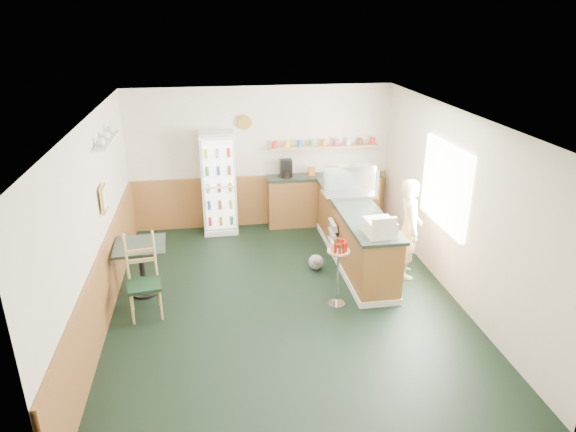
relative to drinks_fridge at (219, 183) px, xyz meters
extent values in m
plane|color=black|center=(0.83, -2.74, -0.96)|extent=(6.00, 6.00, 0.00)
cube|color=beige|center=(0.83, 0.27, 0.39)|extent=(5.00, 0.02, 2.70)
cube|color=beige|center=(-1.68, -2.74, 0.39)|extent=(0.02, 6.00, 2.70)
cube|color=beige|center=(3.34, -2.74, 0.39)|extent=(0.02, 6.00, 2.70)
cube|color=silver|center=(0.83, -2.74, 1.75)|extent=(5.00, 6.00, 0.02)
cube|color=olive|center=(0.83, 0.23, -0.46)|extent=(4.98, 0.05, 1.00)
cube|color=olive|center=(-1.64, -2.74, -0.46)|extent=(0.05, 5.98, 1.00)
cube|color=white|center=(3.29, -2.44, 0.59)|extent=(0.06, 1.45, 1.25)
cube|color=gold|center=(-1.62, -2.24, 0.59)|extent=(0.03, 0.32, 0.38)
cube|color=white|center=(-1.57, -1.74, 1.29)|extent=(0.18, 1.20, 0.03)
cylinder|color=olive|center=(0.53, 0.20, 1.09)|extent=(0.26, 0.04, 0.26)
cube|color=olive|center=(2.18, -1.67, -0.49)|extent=(0.60, 2.95, 0.95)
cube|color=white|center=(2.18, -1.67, -0.91)|extent=(0.64, 2.97, 0.10)
cube|color=#26352A|center=(2.18, -1.67, 0.02)|extent=(0.68, 3.01, 0.05)
cube|color=olive|center=(2.03, 0.06, -0.49)|extent=(2.20, 0.38, 0.95)
cube|color=#26352A|center=(2.03, 0.06, 0.02)|extent=(2.24, 0.42, 0.05)
cube|color=tan|center=(2.03, 0.14, 0.59)|extent=(2.10, 0.22, 0.04)
cube|color=black|center=(1.28, 0.06, 0.22)|extent=(0.22, 0.18, 0.34)
cylinder|color=#B2664C|center=(1.08, 0.14, 0.67)|extent=(0.10, 0.10, 0.12)
cylinder|color=#B2664C|center=(1.32, 0.14, 0.67)|extent=(0.10, 0.10, 0.12)
cylinder|color=#B2664C|center=(1.56, 0.14, 0.67)|extent=(0.10, 0.10, 0.12)
cylinder|color=#B2664C|center=(1.79, 0.14, 0.67)|extent=(0.10, 0.10, 0.12)
cylinder|color=#B2664C|center=(2.03, 0.14, 0.67)|extent=(0.10, 0.10, 0.12)
cylinder|color=#B2664C|center=(2.27, 0.14, 0.67)|extent=(0.10, 0.10, 0.12)
cylinder|color=#B2664C|center=(2.51, 0.14, 0.67)|extent=(0.10, 0.10, 0.12)
cylinder|color=#B2664C|center=(2.74, 0.14, 0.67)|extent=(0.10, 0.10, 0.12)
cylinder|color=#B2664C|center=(2.98, 0.14, 0.67)|extent=(0.10, 0.10, 0.12)
cube|color=white|center=(0.00, 0.04, 0.00)|extent=(0.64, 0.45, 1.93)
cube|color=white|center=(0.00, -0.19, 0.01)|extent=(0.53, 0.02, 1.70)
cube|color=silver|center=(0.00, -0.26, 0.01)|extent=(0.57, 0.02, 1.76)
cube|color=silver|center=(2.18, -1.21, 0.08)|extent=(0.90, 0.47, 0.06)
cube|color=silver|center=(2.18, -1.21, 0.33)|extent=(0.88, 0.45, 0.45)
cube|color=#EDE0C4|center=(2.18, -2.85, 0.16)|extent=(0.41, 0.43, 0.23)
imported|color=tan|center=(2.88, -2.25, -0.16)|extent=(0.48, 0.60, 1.61)
cylinder|color=silver|center=(1.57, -2.97, -0.95)|extent=(0.25, 0.25, 0.02)
cylinder|color=silver|center=(1.57, -2.97, -0.53)|extent=(0.04, 0.04, 0.84)
cylinder|color=tan|center=(1.57, -2.97, -0.11)|extent=(0.32, 0.32, 0.02)
cylinder|color=red|center=(1.66, -2.95, -0.03)|extent=(0.04, 0.04, 0.14)
cylinder|color=red|center=(1.63, -2.89, -0.03)|extent=(0.04, 0.04, 0.14)
cylinder|color=red|center=(1.58, -2.87, -0.03)|extent=(0.04, 0.04, 0.14)
cylinder|color=red|center=(1.52, -2.88, -0.03)|extent=(0.04, 0.04, 0.14)
cylinder|color=red|center=(1.48, -2.92, -0.03)|extent=(0.04, 0.04, 0.14)
cylinder|color=red|center=(1.47, -2.98, -0.03)|extent=(0.04, 0.04, 0.14)
cylinder|color=red|center=(1.50, -3.04, -0.03)|extent=(0.04, 0.04, 0.14)
cylinder|color=red|center=(1.56, -3.06, -0.03)|extent=(0.04, 0.04, 0.14)
cylinder|color=red|center=(1.62, -3.05, -0.03)|extent=(0.04, 0.04, 0.14)
cylinder|color=red|center=(1.66, -3.01, -0.03)|extent=(0.04, 0.04, 0.14)
cube|color=black|center=(1.84, -1.60, -0.71)|extent=(0.05, 0.42, 0.03)
cube|color=beige|center=(1.82, -1.60, -0.64)|extent=(0.09, 0.38, 0.14)
cube|color=black|center=(1.84, -1.60, -0.54)|extent=(0.05, 0.42, 0.03)
cube|color=beige|center=(1.82, -1.60, -0.47)|extent=(0.09, 0.38, 0.14)
cube|color=black|center=(1.84, -1.60, -0.37)|extent=(0.05, 0.42, 0.03)
cube|color=beige|center=(1.82, -1.60, -0.30)|extent=(0.09, 0.38, 0.14)
cylinder|color=black|center=(-1.22, -2.21, -0.94)|extent=(0.42, 0.42, 0.04)
cylinder|color=black|center=(-1.22, -2.21, -0.57)|extent=(0.08, 0.08, 0.73)
cube|color=#26352A|center=(-1.22, -2.21, -0.18)|extent=(0.77, 0.77, 0.04)
cube|color=black|center=(-1.12, -2.83, -0.49)|extent=(0.50, 0.50, 0.05)
cylinder|color=tan|center=(-1.31, -3.02, -0.73)|extent=(0.04, 0.04, 0.46)
cylinder|color=tan|center=(-0.94, -3.02, -0.73)|extent=(0.04, 0.04, 0.46)
cylinder|color=tan|center=(-1.31, -2.64, -0.73)|extent=(0.04, 0.04, 0.46)
cylinder|color=tan|center=(-0.94, -2.64, -0.73)|extent=(0.04, 0.04, 0.46)
cube|color=tan|center=(-1.12, -2.63, -0.14)|extent=(0.40, 0.10, 0.71)
sphere|color=gray|center=(1.49, -1.84, -0.84)|extent=(0.25, 0.25, 0.25)
sphere|color=gray|center=(1.49, -1.97, -0.74)|extent=(0.15, 0.15, 0.15)
camera|label=1|loc=(-0.12, -9.22, 3.01)|focal=32.00mm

